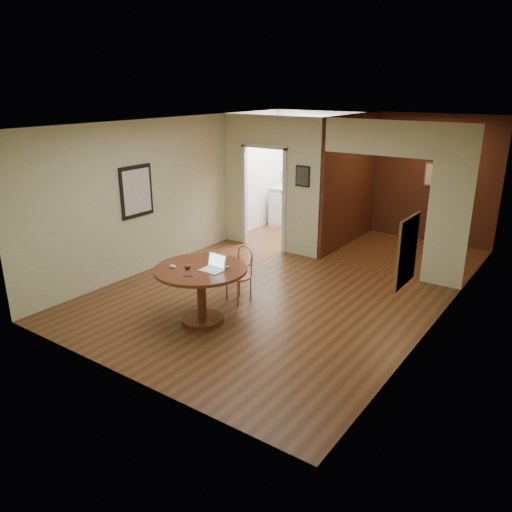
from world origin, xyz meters
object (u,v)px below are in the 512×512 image
Objects in this scene: dining_table at (201,282)px; chair at (241,271)px; closed_laptop at (216,266)px; open_laptop at (214,266)px.

chair is at bearing 89.33° from dining_table.
closed_laptop is (0.16, 0.14, 0.23)m from dining_table.
dining_table is 4.18× the size of open_laptop.
open_laptop is at bearing -66.62° from chair.
chair is at bearing 104.08° from open_laptop.
dining_table is 0.31m from closed_laptop.
closed_laptop is at bearing 117.35° from open_laptop.
chair is 2.63× the size of closed_laptop.
closed_laptop is (-0.04, 0.09, -0.05)m from open_laptop.
chair is 0.87m from closed_laptop.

